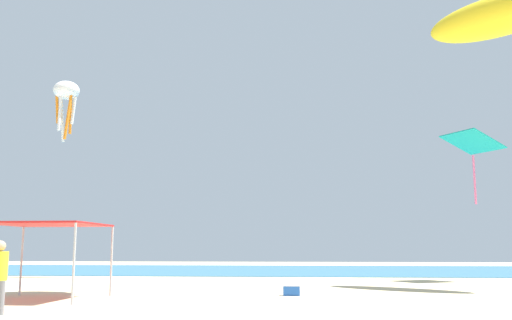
{
  "coord_description": "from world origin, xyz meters",
  "views": [
    {
      "loc": [
        2.92,
        -15.18,
        1.58
      ],
      "look_at": [
        0.42,
        10.97,
        5.66
      ],
      "focal_mm": 40.15,
      "sensor_mm": 36.0,
      "label": 1
    }
  ],
  "objects_px": {
    "kite_octopus_white": "(66,93)",
    "kite_diamond_teal": "(473,145)",
    "kite_inflatable_yellow": "(497,16)",
    "cooler_box": "(292,290)",
    "canopy_tent": "(47,227)"
  },
  "relations": [
    {
      "from": "kite_inflatable_yellow",
      "to": "kite_octopus_white",
      "type": "height_order",
      "value": "kite_inflatable_yellow"
    },
    {
      "from": "canopy_tent",
      "to": "kite_inflatable_yellow",
      "type": "bearing_deg",
      "value": 23.61
    },
    {
      "from": "canopy_tent",
      "to": "kite_diamond_teal",
      "type": "distance_m",
      "value": 21.37
    },
    {
      "from": "cooler_box",
      "to": "kite_octopus_white",
      "type": "bearing_deg",
      "value": 133.85
    },
    {
      "from": "cooler_box",
      "to": "kite_inflatable_yellow",
      "type": "height_order",
      "value": "kite_inflatable_yellow"
    },
    {
      "from": "cooler_box",
      "to": "kite_diamond_teal",
      "type": "bearing_deg",
      "value": 48.11
    },
    {
      "from": "canopy_tent",
      "to": "cooler_box",
      "type": "height_order",
      "value": "canopy_tent"
    },
    {
      "from": "canopy_tent",
      "to": "kite_diamond_teal",
      "type": "bearing_deg",
      "value": 36.41
    },
    {
      "from": "kite_octopus_white",
      "to": "kite_diamond_teal",
      "type": "bearing_deg",
      "value": -28.16
    },
    {
      "from": "kite_diamond_teal",
      "to": "kite_octopus_white",
      "type": "distance_m",
      "value": 26.15
    },
    {
      "from": "canopy_tent",
      "to": "kite_diamond_teal",
      "type": "height_order",
      "value": "kite_diamond_teal"
    },
    {
      "from": "cooler_box",
      "to": "kite_inflatable_yellow",
      "type": "xyz_separation_m",
      "value": [
        9.05,
        5.07,
        11.61
      ]
    },
    {
      "from": "kite_diamond_teal",
      "to": "cooler_box",
      "type": "bearing_deg",
      "value": 106.4
    },
    {
      "from": "kite_diamond_teal",
      "to": "kite_inflatable_yellow",
      "type": "xyz_separation_m",
      "value": [
        -0.03,
        -5.06,
        4.91
      ]
    },
    {
      "from": "canopy_tent",
      "to": "kite_diamond_teal",
      "type": "xyz_separation_m",
      "value": [
        16.8,
        12.39,
        4.6
      ]
    }
  ]
}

